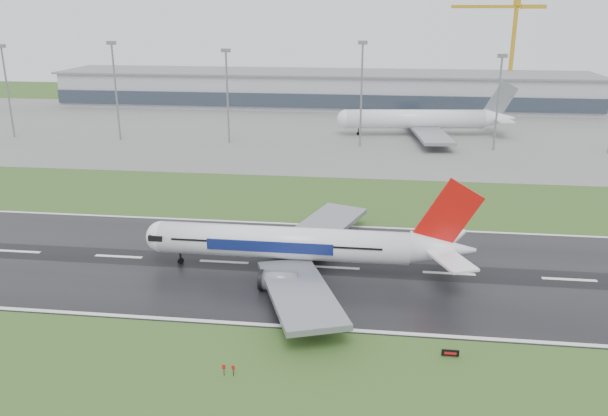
# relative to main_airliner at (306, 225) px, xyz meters

# --- Properties ---
(ground) EXTENTS (520.00, 520.00, 0.00)m
(ground) POSITION_rel_main_airliner_xyz_m (-15.19, 1.89, -8.55)
(ground) COLOR #2D4F1D
(ground) RESTS_ON ground
(runway) EXTENTS (400.00, 45.00, 0.10)m
(runway) POSITION_rel_main_airliner_xyz_m (-15.19, 1.89, -8.50)
(runway) COLOR black
(runway) RESTS_ON ground
(apron) EXTENTS (400.00, 130.00, 0.08)m
(apron) POSITION_rel_main_airliner_xyz_m (-15.19, 126.89, -8.51)
(apron) COLOR slate
(apron) RESTS_ON ground
(terminal) EXTENTS (240.00, 36.00, 15.00)m
(terminal) POSITION_rel_main_airliner_xyz_m (-15.19, 186.89, -1.05)
(terminal) COLOR #989BA3
(terminal) RESTS_ON ground
(main_airliner) EXTENTS (57.75, 55.05, 16.90)m
(main_airliner) POSITION_rel_main_airliner_xyz_m (0.00, 0.00, 0.00)
(main_airliner) COLOR white
(main_airliner) RESTS_ON runway
(parked_airliner) EXTENTS (71.17, 67.28, 18.91)m
(parked_airliner) POSITION_rel_main_airliner_xyz_m (26.73, 123.04, 0.98)
(parked_airliner) COLOR white
(parked_airliner) RESTS_ON apron
(tower_crane) EXTENTS (45.02, 21.46, 47.08)m
(tower_crane) POSITION_rel_main_airliner_xyz_m (70.77, 201.89, 14.99)
(tower_crane) COLOR #BC8E19
(tower_crane) RESTS_ON ground
(runway_sign) EXTENTS (2.30, 0.27, 1.04)m
(runway_sign) POSITION_rel_main_airliner_xyz_m (22.34, -25.09, -8.03)
(runway_sign) COLOR black
(runway_sign) RESTS_ON ground
(floodmast_0) EXTENTS (0.64, 0.64, 30.84)m
(floodmast_0) POSITION_rel_main_airliner_xyz_m (-116.98, 101.89, 6.87)
(floodmast_0) COLOR gray
(floodmast_0) RESTS_ON ground
(floodmast_1) EXTENTS (0.64, 0.64, 32.11)m
(floodmast_1) POSITION_rel_main_airliner_xyz_m (-77.56, 101.89, 7.50)
(floodmast_1) COLOR gray
(floodmast_1) RESTS_ON ground
(floodmast_2) EXTENTS (0.64, 0.64, 29.99)m
(floodmast_2) POSITION_rel_main_airliner_xyz_m (-38.86, 101.89, 6.45)
(floodmast_2) COLOR gray
(floodmast_2) RESTS_ON ground
(floodmast_3) EXTENTS (0.64, 0.64, 32.77)m
(floodmast_3) POSITION_rel_main_airliner_xyz_m (5.43, 101.89, 7.83)
(floodmast_3) COLOR gray
(floodmast_3) RESTS_ON ground
(floodmast_4) EXTENTS (0.64, 0.64, 29.12)m
(floodmast_4) POSITION_rel_main_airliner_xyz_m (48.40, 101.89, 6.01)
(floodmast_4) COLOR gray
(floodmast_4) RESTS_ON ground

